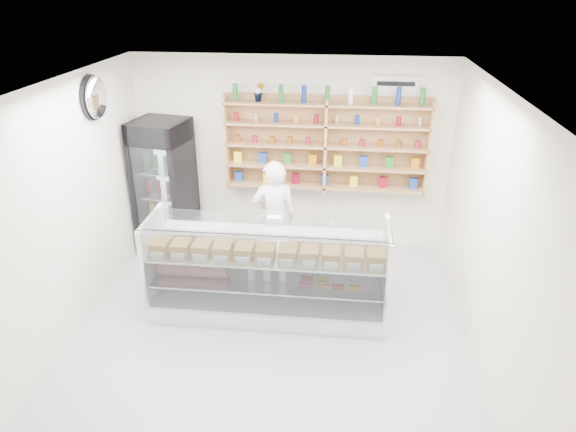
# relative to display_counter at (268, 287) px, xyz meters

# --- Properties ---
(room) EXTENTS (5.00, 5.00, 5.00)m
(room) POSITION_rel_display_counter_xyz_m (0.08, -0.62, 1.06)
(room) COLOR #A2A1A6
(room) RESTS_ON ground
(display_counter) EXTENTS (2.80, 0.84, 1.22)m
(display_counter) POSITION_rel_display_counter_xyz_m (0.00, 0.00, 0.00)
(display_counter) COLOR white
(display_counter) RESTS_ON floor
(shop_worker) EXTENTS (0.66, 0.51, 1.62)m
(shop_worker) POSITION_rel_display_counter_xyz_m (-0.05, 0.93, 0.47)
(shop_worker) COLOR white
(shop_worker) RESTS_ON floor
(drinks_cooler) EXTENTS (0.82, 0.81, 1.97)m
(drinks_cooler) POSITION_rel_display_counter_xyz_m (-1.69, 1.42, 0.65)
(drinks_cooler) COLOR black
(drinks_cooler) RESTS_ON floor
(wall_shelving) EXTENTS (2.84, 0.28, 1.33)m
(wall_shelving) POSITION_rel_display_counter_xyz_m (0.58, 1.72, 1.25)
(wall_shelving) COLOR tan
(wall_shelving) RESTS_ON back_wall
(potted_plant) EXTENTS (0.15, 0.12, 0.26)m
(potted_plant) POSITION_rel_display_counter_xyz_m (-0.34, 1.72, 1.99)
(potted_plant) COLOR #1E6626
(potted_plant) RESTS_ON wall_shelving
(security_mirror) EXTENTS (0.15, 0.50, 0.50)m
(security_mirror) POSITION_rel_display_counter_xyz_m (-2.09, 0.58, 2.11)
(security_mirror) COLOR silver
(security_mirror) RESTS_ON left_wall
(wall_sign) EXTENTS (0.62, 0.03, 0.20)m
(wall_sign) POSITION_rel_display_counter_xyz_m (1.48, 1.85, 2.11)
(wall_sign) COLOR white
(wall_sign) RESTS_ON back_wall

